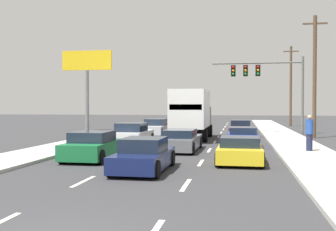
# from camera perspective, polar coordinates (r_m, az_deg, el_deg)

# --- Properties ---
(ground_plane) EXTENTS (140.00, 140.00, 0.00)m
(ground_plane) POSITION_cam_1_polar(r_m,az_deg,el_deg) (31.45, 3.79, -3.13)
(ground_plane) COLOR #333335
(sidewalk_right) EXTENTS (2.96, 80.00, 0.14)m
(sidewalk_right) POSITION_cam_1_polar(r_m,az_deg,el_deg) (26.50, 17.26, -3.90)
(sidewalk_right) COLOR #B2AFA8
(sidewalk_right) RESTS_ON ground_plane
(sidewalk_left) EXTENTS (2.96, 80.00, 0.14)m
(sidewalk_left) POSITION_cam_1_polar(r_m,az_deg,el_deg) (28.16, -11.11, -3.55)
(sidewalk_left) COLOR #B2AFA8
(sidewalk_left) RESTS_ON ground_plane
(lane_markings) EXTENTS (3.54, 57.00, 0.01)m
(lane_markings) POSITION_cam_1_polar(r_m,az_deg,el_deg) (30.52, 3.60, -3.26)
(lane_markings) COLOR silver
(lane_markings) RESTS_ON ground_plane
(car_silver) EXTENTS (1.96, 4.67, 1.36)m
(car_silver) POSITION_cam_1_polar(r_m,az_deg,el_deg) (34.20, -1.67, -1.72)
(car_silver) COLOR #B7BABF
(car_silver) RESTS_ON ground_plane
(car_white) EXTENTS (2.02, 4.16, 1.38)m
(car_white) POSITION_cam_1_polar(r_m,az_deg,el_deg) (26.52, -4.97, -2.61)
(car_white) COLOR white
(car_white) RESTS_ON ground_plane
(car_green) EXTENTS (1.95, 4.11, 1.31)m
(car_green) POSITION_cam_1_polar(r_m,az_deg,el_deg) (19.22, -10.35, -4.26)
(car_green) COLOR #196B38
(car_green) RESTS_ON ground_plane
(box_truck) EXTENTS (2.54, 7.61, 3.56)m
(box_truck) POSITION_cam_1_polar(r_m,az_deg,el_deg) (29.81, 3.35, 0.50)
(box_truck) COLOR white
(box_truck) RESTS_ON ground_plane
(car_gray) EXTENTS (1.99, 4.65, 1.19)m
(car_gray) POSITION_cam_1_polar(r_m,az_deg,el_deg) (22.54, 1.77, -3.51)
(car_gray) COLOR slate
(car_gray) RESTS_ON ground_plane
(car_navy) EXTENTS (1.87, 4.17, 1.27)m
(car_navy) POSITION_cam_1_polar(r_m,az_deg,el_deg) (15.70, -3.40, -5.64)
(car_navy) COLOR #141E4C
(car_navy) RESTS_ON ground_plane
(car_maroon) EXTENTS (1.84, 4.31, 1.30)m
(car_maroon) POSITION_cam_1_polar(r_m,az_deg,el_deg) (33.81, 10.04, -1.83)
(car_maroon) COLOR maroon
(car_maroon) RESTS_ON ground_plane
(car_blue) EXTENTS (1.98, 4.44, 1.16)m
(car_blue) POSITION_cam_1_polar(r_m,az_deg,el_deg) (25.86, 10.35, -2.94)
(car_blue) COLOR #1E389E
(car_blue) RESTS_ON ground_plane
(car_yellow) EXTENTS (2.01, 4.14, 1.15)m
(car_yellow) POSITION_cam_1_polar(r_m,az_deg,el_deg) (18.21, 9.98, -4.82)
(car_yellow) COLOR yellow
(car_yellow) RESTS_ON ground_plane
(traffic_signal_mast) EXTENTS (7.78, 0.69, 6.65)m
(traffic_signal_mast) POSITION_cam_1_polar(r_m,az_deg,el_deg) (36.52, 12.72, 5.46)
(traffic_signal_mast) COLOR #595B56
(traffic_signal_mast) RESTS_ON ground_plane
(utility_pole_mid) EXTENTS (1.80, 0.28, 9.27)m
(utility_pole_mid) POSITION_cam_1_polar(r_m,az_deg,el_deg) (33.04, 19.72, 5.30)
(utility_pole_mid) COLOR brown
(utility_pole_mid) RESTS_ON ground_plane
(utility_pole_far) EXTENTS (1.80, 0.28, 9.51)m
(utility_pole_far) POSITION_cam_1_polar(r_m,az_deg,el_deg) (51.11, 16.71, 4.07)
(utility_pole_far) COLOR brown
(utility_pole_far) RESTS_ON ground_plane
(roadside_billboard) EXTENTS (4.87, 0.36, 7.67)m
(roadside_billboard) POSITION_cam_1_polar(r_m,az_deg,el_deg) (39.84, -11.21, 5.90)
(roadside_billboard) COLOR slate
(roadside_billboard) RESTS_ON ground_plane
(pedestrian_near_corner) EXTENTS (0.38, 0.38, 1.86)m
(pedestrian_near_corner) POSITION_cam_1_polar(r_m,az_deg,el_deg) (22.46, 19.08, -2.29)
(pedestrian_near_corner) COLOR #1E233F
(pedestrian_near_corner) RESTS_ON sidewalk_right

